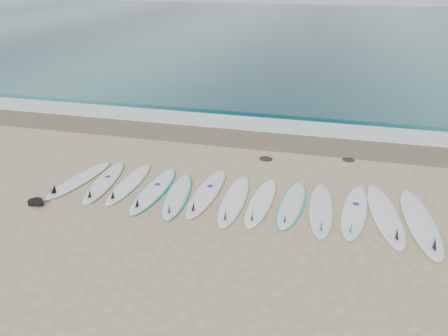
% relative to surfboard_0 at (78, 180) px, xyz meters
% --- Properties ---
extents(ground, '(120.00, 120.00, 0.00)m').
position_rel_surfboard_0_xyz_m(ground, '(4.10, 0.06, -0.05)').
color(ground, tan).
extents(ocean, '(120.00, 55.00, 0.03)m').
position_rel_surfboard_0_xyz_m(ocean, '(4.10, 32.56, -0.04)').
color(ocean, '#1D575D').
rests_on(ocean, ground).
extents(wet_sand_band, '(120.00, 1.80, 0.01)m').
position_rel_surfboard_0_xyz_m(wet_sand_band, '(4.10, 4.16, -0.05)').
color(wet_sand_band, brown).
rests_on(wet_sand_band, ground).
extents(foam_band, '(120.00, 1.40, 0.04)m').
position_rel_surfboard_0_xyz_m(foam_band, '(4.10, 5.56, -0.03)').
color(foam_band, silver).
rests_on(foam_band, ground).
extents(wave_crest, '(120.00, 1.00, 0.10)m').
position_rel_surfboard_0_xyz_m(wave_crest, '(4.10, 7.06, -0.00)').
color(wave_crest, '#1D575D').
rests_on(wave_crest, ground).
extents(surfboard_0, '(0.88, 2.46, 0.31)m').
position_rel_surfboard_0_xyz_m(surfboard_0, '(0.00, 0.00, 0.00)').
color(surfboard_0, white).
rests_on(surfboard_0, ground).
extents(surfboard_1, '(0.78, 2.45, 0.31)m').
position_rel_surfboard_0_xyz_m(surfboard_1, '(0.70, 0.03, 0.00)').
color(surfboard_1, white).
rests_on(surfboard_1, ground).
extents(surfboard_2, '(0.49, 2.35, 0.30)m').
position_rel_surfboard_0_xyz_m(surfboard_2, '(1.35, 0.11, -0.00)').
color(surfboard_2, white).
rests_on(surfboard_2, ground).
extents(surfboard_3, '(0.63, 2.50, 0.32)m').
position_rel_surfboard_0_xyz_m(surfboard_3, '(2.08, -0.04, -0.01)').
color(surfboard_3, white).
rests_on(surfboard_3, ground).
extents(surfboard_4, '(0.87, 2.38, 0.29)m').
position_rel_surfboard_0_xyz_m(surfboard_4, '(2.74, -0.15, -0.01)').
color(surfboard_4, white).
rests_on(surfboard_4, ground).
extents(surfboard_5, '(0.62, 2.63, 0.33)m').
position_rel_surfboard_0_xyz_m(surfboard_5, '(3.38, 0.12, 0.00)').
color(surfboard_5, white).
rests_on(surfboard_5, ground).
extents(surfboard_6, '(0.58, 2.54, 0.32)m').
position_rel_surfboard_0_xyz_m(surfboard_6, '(4.11, -0.08, 0.00)').
color(surfboard_6, white).
rests_on(surfboard_6, ground).
extents(surfboard_7, '(0.62, 2.43, 0.31)m').
position_rel_surfboard_0_xyz_m(surfboard_7, '(4.73, -0.01, 0.00)').
color(surfboard_7, white).
rests_on(surfboard_7, ground).
extents(surfboard_8, '(0.72, 2.37, 0.30)m').
position_rel_surfboard_0_xyz_m(surfboard_8, '(5.44, 0.11, -0.01)').
color(surfboard_8, white).
rests_on(surfboard_8, ground).
extents(surfboard_9, '(0.62, 2.54, 0.32)m').
position_rel_surfboard_0_xyz_m(surfboard_9, '(6.11, 0.01, 0.00)').
color(surfboard_9, white).
rests_on(surfboard_9, ground).
extents(surfboard_10, '(0.80, 2.60, 0.33)m').
position_rel_surfboard_0_xyz_m(surfboard_10, '(6.83, 0.11, 0.00)').
color(surfboard_10, white).
rests_on(surfboard_10, ground).
extents(surfboard_11, '(0.95, 2.86, 0.36)m').
position_rel_surfboard_0_xyz_m(surfboard_11, '(7.49, 0.11, 0.01)').
color(surfboard_11, white).
rests_on(surfboard_11, ground).
extents(surfboard_12, '(0.85, 2.94, 0.37)m').
position_rel_surfboard_0_xyz_m(surfboard_12, '(8.20, -0.05, 0.01)').
color(surfboard_12, white).
rests_on(surfboard_12, ground).
extents(seaweed_near, '(0.38, 0.30, 0.07)m').
position_rel_surfboard_0_xyz_m(seaweed_near, '(4.43, 2.60, -0.02)').
color(seaweed_near, black).
rests_on(seaweed_near, ground).
extents(seaweed_far, '(0.34, 0.27, 0.07)m').
position_rel_surfboard_0_xyz_m(seaweed_far, '(6.72, 3.12, -0.02)').
color(seaweed_far, black).
rests_on(seaweed_far, ground).
extents(leash_coil, '(0.46, 0.36, 0.11)m').
position_rel_surfboard_0_xyz_m(leash_coil, '(-0.33, -1.25, -0.00)').
color(leash_coil, black).
rests_on(leash_coil, ground).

